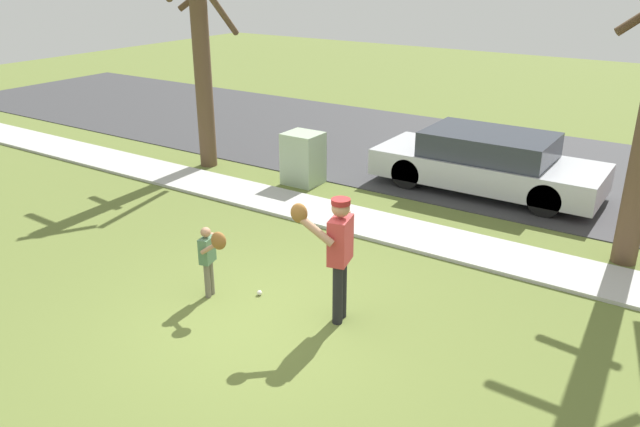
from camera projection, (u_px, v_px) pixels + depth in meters
ground_plane at (387, 232)px, 11.16m from camera, size 48.00×48.00×0.00m
sidewalk_strip at (390, 229)px, 11.23m from camera, size 36.00×1.20×0.06m
road_surface at (486, 161)px, 15.10m from camera, size 36.00×6.80×0.02m
person_adult at (337, 246)px, 8.05m from camera, size 0.67×0.75×1.73m
person_child at (210, 252)px, 8.74m from camera, size 0.54×0.37×1.10m
baseball at (259, 293)px, 9.05m from camera, size 0.07×0.07×0.07m
utility_cabinet at (303, 158)px, 13.42m from camera, size 0.76×0.69×1.11m
street_tree_far at (201, 43)px, 13.76m from camera, size 1.85×1.88×5.27m
parked_sedan_silver at (487, 162)px, 12.95m from camera, size 4.60×1.80×1.23m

